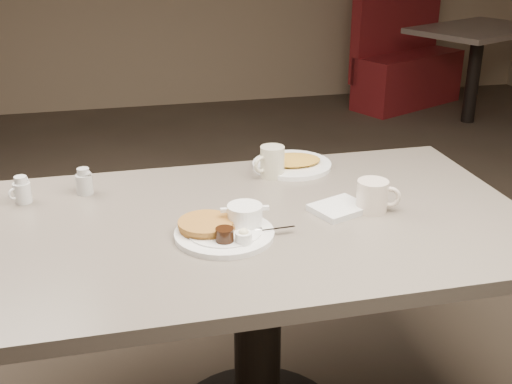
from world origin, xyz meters
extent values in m
cube|color=slate|center=(0.00, 0.00, 0.73)|extent=(1.50, 0.90, 0.04)
cylinder|color=black|center=(0.00, 0.00, 0.38)|extent=(0.14, 0.14, 0.69)
cylinder|color=white|center=(-0.11, -0.09, 0.76)|extent=(0.28, 0.28, 0.01)
cylinder|color=white|center=(-0.11, -0.09, 0.77)|extent=(0.21, 0.21, 0.00)
cylinder|color=#AC722A|center=(-0.15, -0.06, 0.77)|extent=(0.16, 0.16, 0.01)
cylinder|color=#AC722A|center=(-0.15, -0.06, 0.78)|extent=(0.16, 0.16, 0.01)
cylinder|color=white|center=(-0.05, -0.06, 0.79)|extent=(0.10, 0.10, 0.05)
cube|color=white|center=(-0.10, -0.06, 0.81)|extent=(0.02, 0.01, 0.01)
cube|color=white|center=(0.00, -0.07, 0.81)|extent=(0.02, 0.01, 0.01)
ellipsoid|color=white|center=(-0.06, -0.05, 0.81)|extent=(0.04, 0.04, 0.03)
ellipsoid|color=white|center=(-0.04, -0.07, 0.81)|extent=(0.04, 0.04, 0.02)
cylinder|color=black|center=(-0.12, -0.15, 0.78)|extent=(0.05, 0.05, 0.04)
cylinder|color=white|center=(-0.07, -0.16, 0.78)|extent=(0.05, 0.05, 0.03)
ellipsoid|color=#FFF4C2|center=(-0.07, -0.16, 0.79)|extent=(0.03, 0.03, 0.02)
cube|color=white|center=(0.02, -0.11, 0.77)|extent=(0.10, 0.01, 0.00)
ellipsoid|color=white|center=(-0.03, -0.10, 0.77)|extent=(0.03, 0.02, 0.01)
cylinder|color=beige|center=(0.32, -0.02, 0.80)|extent=(0.11, 0.11, 0.09)
cylinder|color=black|center=(0.32, -0.02, 0.83)|extent=(0.09, 0.09, 0.01)
torus|color=beige|center=(0.37, -0.04, 0.80)|extent=(0.06, 0.04, 0.06)
cube|color=silver|center=(0.23, -0.01, 0.76)|extent=(0.18, 0.16, 0.02)
cylinder|color=beige|center=(0.12, 0.29, 0.80)|extent=(0.10, 0.10, 0.10)
torus|color=beige|center=(0.08, 0.28, 0.80)|extent=(0.06, 0.03, 0.06)
cylinder|color=silver|center=(-0.63, 0.26, 0.78)|extent=(0.06, 0.06, 0.06)
cylinder|color=silver|center=(-0.63, 0.26, 0.82)|extent=(0.04, 0.04, 0.02)
cone|color=silver|center=(-0.62, 0.27, 0.82)|extent=(0.02, 0.03, 0.02)
torus|color=silver|center=(-0.66, 0.24, 0.79)|extent=(0.03, 0.03, 0.04)
cylinder|color=#BABAB6|center=(-0.46, 0.29, 0.78)|extent=(0.06, 0.06, 0.06)
cylinder|color=#BABAB6|center=(-0.46, 0.29, 0.82)|extent=(0.05, 0.05, 0.02)
cone|color=#BABAB6|center=(-0.45, 0.27, 0.82)|extent=(0.02, 0.02, 0.02)
torus|color=#BABAB6|center=(-0.48, 0.31, 0.79)|extent=(0.03, 0.03, 0.04)
cylinder|color=white|center=(0.20, 0.36, 0.76)|extent=(0.29, 0.29, 0.01)
ellipsoid|color=gold|center=(0.20, 0.36, 0.78)|extent=(0.20, 0.15, 0.02)
cube|color=maroon|center=(2.17, 3.51, 0.23)|extent=(1.09, 0.78, 0.45)
cube|color=maroon|center=(2.10, 3.66, 0.67)|extent=(0.97, 0.52, 0.90)
cube|color=gray|center=(2.44, 2.93, 0.73)|extent=(1.21, 1.05, 0.04)
cylinder|color=black|center=(2.44, 2.93, 0.35)|extent=(0.14, 0.14, 0.71)
camera|label=1|loc=(-0.37, -1.54, 1.50)|focal=44.95mm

